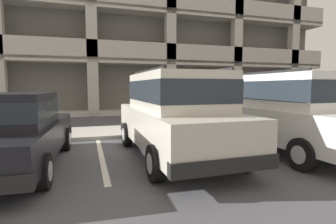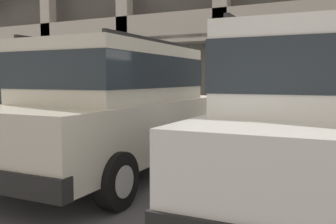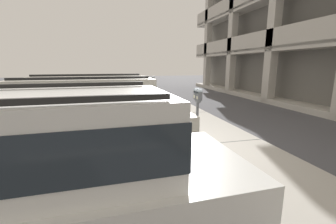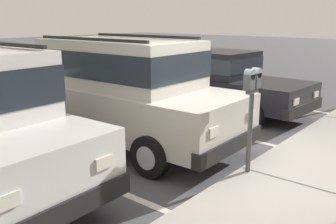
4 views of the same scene
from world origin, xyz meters
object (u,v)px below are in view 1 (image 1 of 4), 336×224
object	(u,v)px
red_sedan	(11,129)
dark_hatchback	(286,109)
parking_meter_near	(149,98)
silver_suv	(175,111)
parking_garage	(90,27)

from	to	relation	value
red_sedan	dark_hatchback	xyz separation A→B (m)	(6.33, -0.31, 0.27)
dark_hatchback	parking_meter_near	distance (m)	4.16
red_sedan	silver_suv	bearing A→B (deg)	2.81
parking_garage	silver_suv	bearing A→B (deg)	-83.75
silver_suv	red_sedan	world-z (taller)	silver_suv
silver_suv	parking_meter_near	bearing A→B (deg)	88.92
red_sedan	parking_garage	world-z (taller)	parking_garage
red_sedan	dark_hatchback	world-z (taller)	dark_hatchback
silver_suv	dark_hatchback	xyz separation A→B (m)	(2.90, -0.29, 0.00)
red_sedan	parking_meter_near	distance (m)	4.36
red_sedan	parking_garage	xyz separation A→B (m)	(1.81, 14.77, 5.21)
red_sedan	parking_meter_near	size ratio (longest dim) A/B	2.94
silver_suv	red_sedan	xyz separation A→B (m)	(-3.43, 0.02, -0.27)
silver_suv	dark_hatchback	size ratio (longest dim) A/B	1.00
red_sedan	parking_garage	distance (m)	15.77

